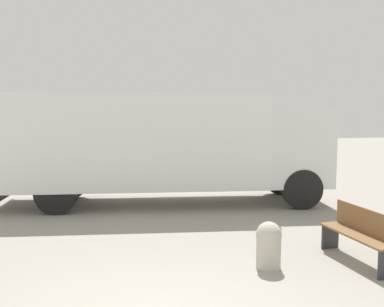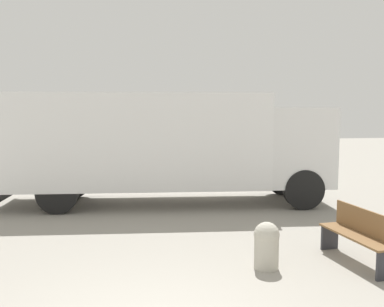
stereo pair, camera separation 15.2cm
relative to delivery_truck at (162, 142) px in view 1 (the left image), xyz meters
name	(u,v)px [view 1 (the left image)]	position (x,y,z in m)	size (l,w,h in m)	color
delivery_truck	(162,142)	(0.00, 0.00, 0.00)	(8.96, 2.87, 3.02)	white
park_bench	(360,233)	(2.88, -5.07, -1.20)	(0.59, 1.65, 0.92)	brown
bollard_near_bench	(269,244)	(1.24, -5.07, -1.30)	(0.42, 0.42, 0.78)	#B2AD9E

